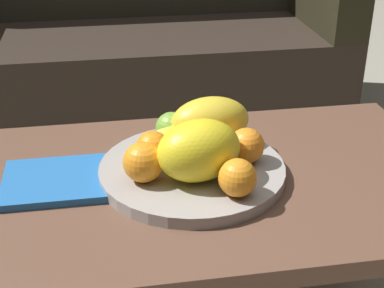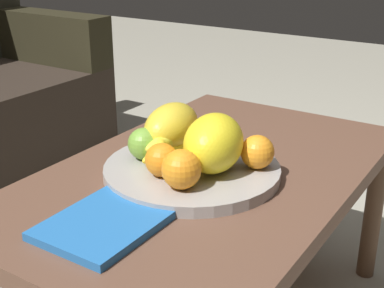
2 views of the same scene
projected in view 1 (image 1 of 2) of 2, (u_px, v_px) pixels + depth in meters
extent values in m
cube|color=brown|center=(215.00, 185.00, 1.19)|extent=(1.02, 0.62, 0.04)
cylinder|color=brown|center=(15.00, 221.00, 1.46)|extent=(0.05, 0.05, 0.41)
cylinder|color=brown|center=(356.00, 189.00, 1.60)|extent=(0.05, 0.05, 0.41)
cube|color=#2B221B|center=(141.00, 76.00, 2.44)|extent=(1.70, 0.70, 0.40)
cylinder|color=#9E9995|center=(192.00, 171.00, 1.18)|extent=(0.39, 0.39, 0.03)
ellipsoid|color=yellow|center=(199.00, 150.00, 1.10)|extent=(0.20, 0.16, 0.12)
ellipsoid|color=yellow|center=(210.00, 121.00, 1.24)|extent=(0.19, 0.13, 0.11)
sphere|color=orange|center=(238.00, 178.00, 1.06)|extent=(0.07, 0.07, 0.07)
sphere|color=orange|center=(153.00, 148.00, 1.17)|extent=(0.07, 0.07, 0.07)
sphere|color=orange|center=(143.00, 162.00, 1.10)|extent=(0.08, 0.08, 0.08)
sphere|color=orange|center=(246.00, 146.00, 1.17)|extent=(0.07, 0.07, 0.07)
sphere|color=#72A539|center=(172.00, 128.00, 1.25)|extent=(0.07, 0.07, 0.07)
ellipsoid|color=yellow|center=(187.00, 145.00, 1.22)|extent=(0.15, 0.07, 0.03)
ellipsoid|color=gold|center=(187.00, 143.00, 1.22)|extent=(0.15, 0.06, 0.03)
ellipsoid|color=yellow|center=(196.00, 143.00, 1.22)|extent=(0.15, 0.07, 0.03)
ellipsoid|color=yellow|center=(189.00, 132.00, 1.21)|extent=(0.15, 0.04, 0.03)
ellipsoid|color=yellow|center=(183.00, 129.00, 1.23)|extent=(0.14, 0.12, 0.03)
cube|color=#2569B5|center=(65.00, 180.00, 1.15)|extent=(0.25, 0.18, 0.02)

